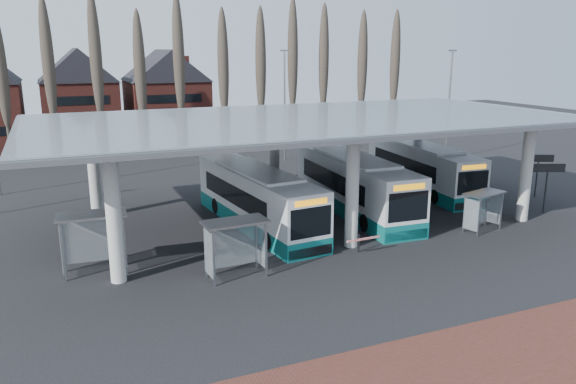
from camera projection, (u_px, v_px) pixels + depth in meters
name	position (u px, v px, depth m)	size (l,w,h in m)	color
ground	(375.00, 262.00, 27.81)	(140.00, 140.00, 0.00)	black
station_canopy	(308.00, 127.00, 33.54)	(32.00, 16.00, 6.34)	silver
poplar_row	(201.00, 64.00, 55.07)	(45.10, 1.10, 14.50)	#473D33
townhouse_row	(31.00, 91.00, 59.61)	(36.80, 10.30, 12.25)	maroon
lamp_post_b	(285.00, 103.00, 51.95)	(0.80, 0.16, 10.17)	slate
lamp_post_c	(449.00, 104.00, 51.91)	(0.80, 0.16, 10.17)	slate
bus_1	(257.00, 199.00, 33.14)	(3.79, 12.62, 3.45)	silver
bus_2	(353.00, 185.00, 36.25)	(3.48, 13.17, 3.62)	silver
bus_3	(421.00, 168.00, 41.85)	(3.58, 12.46, 3.42)	silver
shelter_0	(92.00, 229.00, 26.09)	(3.22, 1.76, 2.90)	gray
shelter_1	(234.00, 235.00, 25.63)	(2.99, 1.60, 2.72)	gray
shelter_2	(482.00, 202.00, 32.23)	(2.71, 1.78, 2.31)	gray
info_sign_0	(548.00, 172.00, 35.62)	(2.01, 0.97, 3.19)	black
info_sign_1	(538.00, 162.00, 39.30)	(1.93, 0.95, 3.07)	black
barrier	(362.00, 240.00, 28.66)	(1.97, 0.58, 0.99)	black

